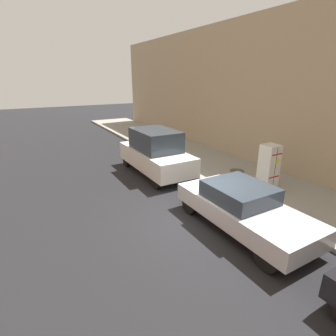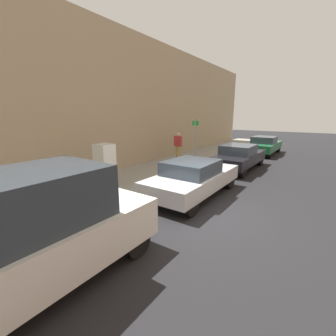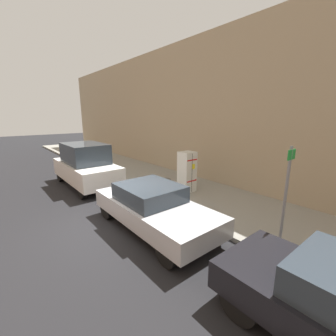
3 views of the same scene
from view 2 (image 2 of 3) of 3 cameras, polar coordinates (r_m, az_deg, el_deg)
ground_plane at (r=7.45m, az=8.56°, el=-10.80°), size 80.00×80.00×0.00m
sidewalk_slab at (r=9.84m, az=-13.57°, el=-4.50°), size 3.90×44.00×0.14m
building_facade_near at (r=11.91m, az=-24.81°, el=15.41°), size 2.26×39.60×7.39m
discarded_refrigerator at (r=9.13m, az=-15.68°, el=0.28°), size 0.65×0.62×1.80m
manhole_cover at (r=8.60m, az=-27.45°, el=-7.77°), size 0.70×0.70×0.02m
street_sign_post at (r=11.86m, az=6.82°, el=6.51°), size 0.36×0.07×2.67m
pedestrian_walking_far at (r=14.75m, az=2.55°, el=6.15°), size 0.51×0.24×1.77m
parked_van_white at (r=4.62m, az=-31.59°, el=-14.05°), size 1.92×4.61×2.14m
parked_sedan_silver at (r=8.52m, az=6.43°, el=-2.37°), size 1.89×4.48×1.40m
parked_sedan_dark at (r=13.32m, az=17.55°, el=2.83°), size 1.81×4.72×1.41m
parked_sedan_green at (r=19.17m, az=23.23°, el=5.41°), size 1.81×4.54×1.40m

